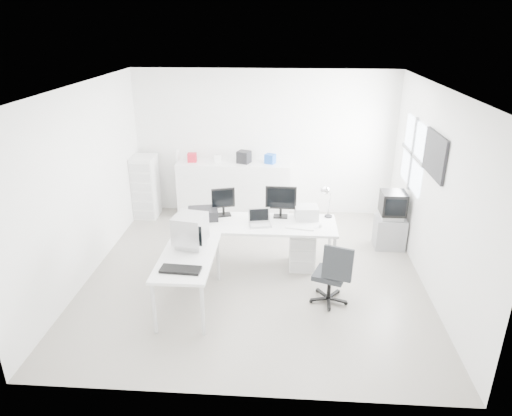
# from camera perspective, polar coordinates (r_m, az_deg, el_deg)

# --- Properties ---
(floor) EXTENTS (5.00, 5.00, 0.01)m
(floor) POSITION_cam_1_polar(r_m,az_deg,el_deg) (7.11, -0.11, -8.09)
(floor) COLOR #BBB5A8
(floor) RESTS_ON ground
(ceiling) EXTENTS (5.00, 5.00, 0.01)m
(ceiling) POSITION_cam_1_polar(r_m,az_deg,el_deg) (6.18, -0.13, 14.89)
(ceiling) COLOR white
(ceiling) RESTS_ON back_wall
(back_wall) EXTENTS (5.00, 0.02, 2.80)m
(back_wall) POSITION_cam_1_polar(r_m,az_deg,el_deg) (8.90, 1.02, 8.05)
(back_wall) COLOR white
(back_wall) RESTS_ON floor
(left_wall) EXTENTS (0.02, 5.00, 2.80)m
(left_wall) POSITION_cam_1_polar(r_m,az_deg,el_deg) (7.13, -20.63, 2.88)
(left_wall) COLOR white
(left_wall) RESTS_ON floor
(right_wall) EXTENTS (0.02, 5.00, 2.80)m
(right_wall) POSITION_cam_1_polar(r_m,az_deg,el_deg) (6.82, 21.35, 1.92)
(right_wall) COLOR white
(right_wall) RESTS_ON floor
(window) EXTENTS (0.02, 1.20, 1.10)m
(window) POSITION_cam_1_polar(r_m,az_deg,el_deg) (7.85, 19.01, 6.37)
(window) COLOR white
(window) RESTS_ON right_wall
(wall_picture) EXTENTS (0.04, 0.90, 0.60)m
(wall_picture) POSITION_cam_1_polar(r_m,az_deg,el_deg) (6.76, 21.46, 6.20)
(wall_picture) COLOR black
(wall_picture) RESTS_ON right_wall
(main_desk) EXTENTS (2.40, 0.80, 0.75)m
(main_desk) POSITION_cam_1_polar(r_m,az_deg,el_deg) (7.12, 0.16, -4.60)
(main_desk) COLOR silver
(main_desk) RESTS_ON floor
(side_desk) EXTENTS (0.70, 1.40, 0.75)m
(side_desk) POSITION_cam_1_polar(r_m,az_deg,el_deg) (6.28, -8.38, -8.88)
(side_desk) COLOR silver
(side_desk) RESTS_ON floor
(drawer_pedestal) EXTENTS (0.40, 0.50, 0.60)m
(drawer_pedestal) POSITION_cam_1_polar(r_m,az_deg,el_deg) (7.19, 5.78, -5.10)
(drawer_pedestal) COLOR silver
(drawer_pedestal) RESTS_ON floor
(inkjet_printer) EXTENTS (0.52, 0.44, 0.16)m
(inkjet_printer) POSITION_cam_1_polar(r_m,az_deg,el_deg) (7.12, -6.63, -0.73)
(inkjet_printer) COLOR black
(inkjet_printer) RESTS_ON main_desk
(lcd_monitor_small) EXTENTS (0.41, 0.30, 0.46)m
(lcd_monitor_small) POSITION_cam_1_polar(r_m,az_deg,el_deg) (7.15, -4.11, 0.77)
(lcd_monitor_small) COLOR black
(lcd_monitor_small) RESTS_ON main_desk
(lcd_monitor_large) EXTENTS (0.48, 0.20, 0.50)m
(lcd_monitor_large) POSITION_cam_1_polar(r_m,az_deg,el_deg) (7.08, 3.12, 0.74)
(lcd_monitor_large) COLOR black
(lcd_monitor_large) RESTS_ON main_desk
(laptop) EXTENTS (0.40, 0.41, 0.23)m
(laptop) POSITION_cam_1_polar(r_m,az_deg,el_deg) (6.82, 0.53, -1.34)
(laptop) COLOR #B7B7BA
(laptop) RESTS_ON main_desk
(white_keyboard) EXTENTS (0.45, 0.20, 0.02)m
(white_keyboard) POSITION_cam_1_polar(r_m,az_deg,el_deg) (6.81, 5.55, -2.44)
(white_keyboard) COLOR silver
(white_keyboard) RESTS_ON main_desk
(white_mouse) EXTENTS (0.05, 0.05, 0.05)m
(white_mouse) POSITION_cam_1_polar(r_m,az_deg,el_deg) (6.86, 8.05, -2.19)
(white_mouse) COLOR silver
(white_mouse) RESTS_ON main_desk
(laser_printer) EXTENTS (0.38, 0.33, 0.20)m
(laser_printer) POSITION_cam_1_polar(r_m,az_deg,el_deg) (7.11, 6.32, -0.55)
(laser_printer) COLOR #BDBDBD
(laser_printer) RESTS_ON main_desk
(desk_lamp) EXTENTS (0.17, 0.17, 0.47)m
(desk_lamp) POSITION_cam_1_polar(r_m,az_deg,el_deg) (7.16, 9.14, 0.63)
(desk_lamp) COLOR silver
(desk_lamp) RESTS_ON main_desk
(crt_monitor) EXTENTS (0.43, 0.43, 0.43)m
(crt_monitor) POSITION_cam_1_polar(r_m,az_deg,el_deg) (6.21, -8.21, -3.04)
(crt_monitor) COLOR #B7B7BA
(crt_monitor) RESTS_ON side_desk
(black_keyboard) EXTENTS (0.51, 0.23, 0.03)m
(black_keyboard) POSITION_cam_1_polar(r_m,az_deg,el_deg) (5.74, -9.41, -7.59)
(black_keyboard) COLOR black
(black_keyboard) RESTS_ON side_desk
(office_chair) EXTENTS (0.69, 0.69, 0.93)m
(office_chair) POSITION_cam_1_polar(r_m,az_deg,el_deg) (6.30, 9.25, -7.86)
(office_chair) COLOR #2A2D2F
(office_chair) RESTS_ON floor
(tv_cabinet) EXTENTS (0.50, 0.41, 0.54)m
(tv_cabinet) POSITION_cam_1_polar(r_m,az_deg,el_deg) (8.08, 16.34, -2.94)
(tv_cabinet) COLOR gray
(tv_cabinet) RESTS_ON floor
(crt_tv) EXTENTS (0.50, 0.48, 0.45)m
(crt_tv) POSITION_cam_1_polar(r_m,az_deg,el_deg) (7.89, 16.73, 0.31)
(crt_tv) COLOR black
(crt_tv) RESTS_ON tv_cabinet
(sideboard) EXTENTS (2.17, 0.54, 1.09)m
(sideboard) POSITION_cam_1_polar(r_m,az_deg,el_deg) (8.95, -2.75, 2.37)
(sideboard) COLOR silver
(sideboard) RESTS_ON floor
(clutter_box_a) EXTENTS (0.18, 0.16, 0.17)m
(clutter_box_a) POSITION_cam_1_polar(r_m,az_deg,el_deg) (8.88, -7.99, 6.27)
(clutter_box_a) COLOR red
(clutter_box_a) RESTS_ON sideboard
(clutter_box_b) EXTENTS (0.14, 0.13, 0.13)m
(clutter_box_b) POSITION_cam_1_polar(r_m,az_deg,el_deg) (8.80, -4.78, 6.14)
(clutter_box_b) COLOR silver
(clutter_box_b) RESTS_ON sideboard
(clutter_box_c) EXTENTS (0.29, 0.28, 0.23)m
(clutter_box_c) POSITION_cam_1_polar(r_m,az_deg,el_deg) (8.73, -1.52, 6.39)
(clutter_box_c) COLOR black
(clutter_box_c) RESTS_ON sideboard
(clutter_box_d) EXTENTS (0.23, 0.22, 0.18)m
(clutter_box_d) POSITION_cam_1_polar(r_m,az_deg,el_deg) (8.70, 1.78, 6.17)
(clutter_box_d) COLOR blue
(clutter_box_d) RESTS_ON sideboard
(clutter_bottle) EXTENTS (0.07, 0.07, 0.22)m
(clutter_bottle) POSITION_cam_1_polar(r_m,az_deg,el_deg) (8.98, -9.84, 6.50)
(clutter_bottle) COLOR silver
(clutter_bottle) RESTS_ON sideboard
(filing_cabinet) EXTENTS (0.43, 0.51, 1.22)m
(filing_cabinet) POSITION_cam_1_polar(r_m,az_deg,el_deg) (9.13, -13.62, 2.59)
(filing_cabinet) COLOR silver
(filing_cabinet) RESTS_ON floor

